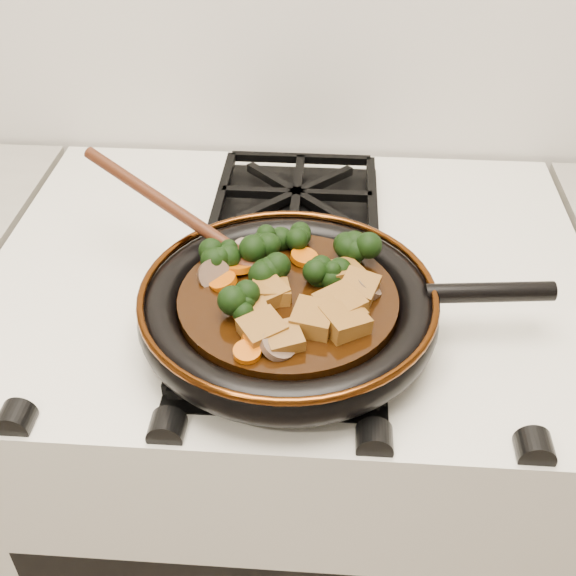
{
  "coord_description": "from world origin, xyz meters",
  "views": [
    {
      "loc": [
        0.05,
        0.96,
        1.44
      ],
      "look_at": [
        0.01,
        1.56,
        0.97
      ],
      "focal_mm": 45.0,
      "sensor_mm": 36.0,
      "label": 1
    }
  ],
  "objects": [
    {
      "name": "stove",
      "position": [
        0.0,
        1.69,
        0.45
      ],
      "size": [
        0.76,
        0.6,
        0.9
      ],
      "primitive_type": "cube",
      "color": "white",
      "rests_on": "ground"
    },
    {
      "name": "burner_grate_front",
      "position": [
        0.0,
        1.55,
        0.91
      ],
      "size": [
        0.23,
        0.23,
        0.03
      ],
      "primitive_type": null,
      "color": "black",
      "rests_on": "stove"
    },
    {
      "name": "burner_grate_back",
      "position": [
        0.0,
        1.83,
        0.91
      ],
      "size": [
        0.23,
        0.23,
        0.03
      ],
      "primitive_type": null,
      "color": "black",
      "rests_on": "stove"
    },
    {
      "name": "skillet",
      "position": [
        0.01,
        1.56,
        0.94
      ],
      "size": [
        0.45,
        0.33,
        0.05
      ],
      "rotation": [
        0.0,
        0.0,
        0.11
      ],
      "color": "black",
      "rests_on": "burner_grate_front"
    },
    {
      "name": "braising_sauce",
      "position": [
        0.01,
        1.56,
        0.95
      ],
      "size": [
        0.24,
        0.24,
        0.02
      ],
      "primitive_type": "cylinder",
      "color": "black",
      "rests_on": "skillet"
    },
    {
      "name": "tofu_cube_0",
      "position": [
        0.07,
        1.51,
        0.97
      ],
      "size": [
        0.06,
        0.06,
        0.03
      ],
      "primitive_type": "cube",
      "rotation": [
        0.07,
        -0.02,
        2.12
      ],
      "color": "brown",
      "rests_on": "braising_sauce"
    },
    {
      "name": "tofu_cube_1",
      "position": [
        -0.01,
        1.49,
        0.97
      ],
      "size": [
        0.06,
        0.06,
        0.03
      ],
      "primitive_type": "cube",
      "rotation": [
        0.05,
        -0.09,
        0.59
      ],
      "color": "brown",
      "rests_on": "braising_sauce"
    },
    {
      "name": "tofu_cube_2",
      "position": [
        -0.03,
        1.53,
        0.97
      ],
      "size": [
        0.05,
        0.05,
        0.02
      ],
      "primitive_type": "cube",
      "rotation": [
        0.06,
        -0.06,
        0.37
      ],
      "color": "brown",
      "rests_on": "braising_sauce"
    },
    {
      "name": "tofu_cube_3",
      "position": [
        0.08,
        1.56,
        0.97
      ],
      "size": [
        0.05,
        0.05,
        0.03
      ],
      "primitive_type": "cube",
      "rotation": [
        0.11,
        -0.12,
        1.25
      ],
      "color": "brown",
      "rests_on": "braising_sauce"
    },
    {
      "name": "tofu_cube_4",
      "position": [
        0.06,
        1.52,
        0.97
      ],
      "size": [
        0.06,
        0.05,
        0.03
      ],
      "primitive_type": "cube",
      "rotation": [
        0.03,
        0.09,
        0.55
      ],
      "color": "brown",
      "rests_on": "braising_sauce"
    },
    {
      "name": "tofu_cube_5",
      "position": [
        -0.01,
        1.55,
        0.97
      ],
      "size": [
        0.05,
        0.04,
        0.03
      ],
      "primitive_type": "cube",
      "rotation": [
        0.1,
        0.11,
        1.77
      ],
      "color": "brown",
      "rests_on": "braising_sauce"
    },
    {
      "name": "tofu_cube_6",
      "position": [
        0.04,
        1.51,
        0.97
      ],
      "size": [
        0.05,
        0.05,
        0.03
      ],
      "primitive_type": "cube",
      "rotation": [
        0.04,
        -0.0,
        1.38
      ],
      "color": "brown",
      "rests_on": "braising_sauce"
    },
    {
      "name": "tofu_cube_7",
      "position": [
        0.06,
        1.53,
        0.97
      ],
      "size": [
        0.06,
        0.06,
        0.03
      ],
      "primitive_type": "cube",
      "rotation": [
        -0.02,
        -0.11,
        0.6
      ],
      "color": "brown",
      "rests_on": "braising_sauce"
    },
    {
      "name": "tofu_cube_8",
      "position": [
        0.01,
        1.48,
        0.97
      ],
      "size": [
        0.05,
        0.05,
        0.02
      ],
      "primitive_type": "cube",
      "rotation": [
        -0.06,
        -0.11,
        1.94
      ],
      "color": "brown",
      "rests_on": "braising_sauce"
    },
    {
      "name": "tofu_cube_9",
      "position": [
        -0.01,
        1.55,
        0.97
      ],
      "size": [
        0.05,
        0.05,
        0.02
      ],
      "primitive_type": "cube",
      "rotation": [
        -0.09,
        0.0,
        2.18
      ],
      "color": "brown",
      "rests_on": "braising_sauce"
    },
    {
      "name": "tofu_cube_10",
      "position": [
        0.07,
        1.59,
        0.97
      ],
      "size": [
        0.05,
        0.05,
        0.02
      ],
      "primitive_type": "cube",
      "rotation": [
        -0.09,
        0.06,
        0.51
      ],
      "color": "brown",
      "rests_on": "braising_sauce"
    },
    {
      "name": "broccoli_floret_0",
      "position": [
        -0.04,
        1.52,
        0.97
      ],
      "size": [
        0.08,
        0.08,
        0.07
      ],
      "primitive_type": null,
      "rotation": [
        0.18,
        -0.23,
        1.27
      ],
      "color": "black",
      "rests_on": "braising_sauce"
    },
    {
      "name": "broccoli_floret_1",
      "position": [
        0.08,
        1.62,
        0.97
      ],
      "size": [
        0.08,
        0.09,
        0.07
      ],
      "primitive_type": null,
      "rotation": [
        0.19,
        -0.01,
        2.73
      ],
      "color": "black",
      "rests_on": "braising_sauce"
    },
    {
      "name": "broccoli_floret_2",
      "position": [
        0.05,
        1.58,
        0.97
      ],
      "size": [
        0.09,
        0.08,
        0.05
      ],
      "primitive_type": null,
      "rotation": [
        -0.07,
        0.04,
        2.3
      ],
      "color": "black",
      "rests_on": "braising_sauce"
    },
    {
      "name": "broccoli_floret_3",
      "position": [
        -0.07,
        1.61,
        0.97
      ],
      "size": [
        0.09,
        0.09,
        0.06
      ],
      "primitive_type": null,
      "rotation": [
        0.09,
        0.14,
        0.79
      ],
      "color": "black",
      "rests_on": "braising_sauce"
    },
    {
      "name": "broccoli_floret_4",
      "position": [
        -0.03,
        1.63,
        0.97
      ],
      "size": [
        0.09,
        0.09,
        0.07
      ],
      "primitive_type": null,
      "rotation": [
        0.03,
        -0.19,
        2.47
      ],
      "color": "black",
      "rests_on": "braising_sauce"
    },
    {
      "name": "broccoli_floret_5",
      "position": [
        -0.02,
        1.58,
        0.97
      ],
      "size": [
        0.09,
        0.09,
        0.07
      ],
      "primitive_type": null,
      "rotation": [
        0.06,
        0.2,
        0.67
      ],
      "color": "black",
      "rests_on": "braising_sauce"
    },
    {
      "name": "broccoli_floret_6",
      "position": [
        0.0,
        1.65,
        0.97
      ],
      "size": [
        0.08,
        0.08,
        0.05
      ],
      "primitive_type": null,
      "rotation": [
        0.07,
        0.02,
        2.35
      ],
      "color": "black",
      "rests_on": "braising_sauce"
    },
    {
      "name": "carrot_coin_0",
      "position": [
        -0.05,
        1.6,
        0.96
      ],
      "size": [
        0.03,
        0.03,
        0.02
      ],
      "primitive_type": "cylinder",
      "rotation": [
        -0.32,
        -0.05,
        0.0
      ],
      "color": "#C65205",
      "rests_on": "braising_sauce"
    },
    {
      "name": "carrot_coin_1",
      "position": [
        -0.03,
        1.46,
        0.96
      ],
      "size": [
        0.03,
        0.03,
        0.01
      ],
      "primitive_type": "cylinder",
      "rotation": [
        0.13,
        0.01,
        0.0
      ],
      "color": "#C65205",
      "rests_on": "braising_sauce"
    },
    {
      "name": "carrot_coin_2",
      "position": [
        0.02,
        1.62,
        0.96
      ],
      "size": [
        0.03,
        0.03,
        0.01
      ],
      "primitive_type": "cylinder",
      "rotation": [
        0.01,
        0.17,
        0.0
      ],
      "color": "#C65205",
      "rests_on": "braising_sauce"
    },
    {
      "name": "carrot_coin_3",
      "position": [
        -0.06,
        1.57,
        0.96
      ],
      "size": [
        0.03,
        0.03,
        0.02
      ],
      "primitive_type": "cylinder",
      "rotation": [
        0.01,
        -0.31,
        0.0
      ],
      "color": "#C65205",
      "rests_on": "braising_sauce"
    },
    {
      "name": "carrot_coin_4",
      "position": [
        -0.02,
        1.48,
        0.96
      ],
      "size": [
        0.03,
        0.03,
        0.02
      ],
      "primitive_type": "cylinder",
      "rotation": [
        0.13,
        0.28,
        0.0
      ],
      "color": "#C65205",
      "rests_on": "braising_sauce"
    },
    {
      "name": "mushroom_slice_0",
      "position": [
        0.09,
        1.57,
        0.97
      ],
      "size": [
        0.04,
        0.04,
        0.02
      ],
      "primitive_type": "cylinder",
      "rotation": [
        0.63,
        0.0,
        1.99
      ],
      "color": "brown",
      "rests_on": "braising_sauce"
    },
    {
      "name": "mushroom_slice_1",
      "position": [
        -0.08,
        1.58,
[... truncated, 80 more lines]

